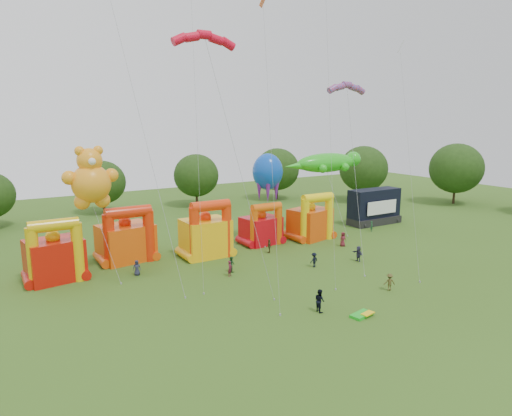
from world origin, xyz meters
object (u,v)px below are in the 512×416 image
gecko_kite (328,169)px  bouncy_castle_0 (55,257)px  teddy_bear_kite (97,203)px  spectator_4 (269,246)px  stage_trailer (374,207)px  octopus_kite (267,190)px  bouncy_castle_2 (207,235)px  spectator_0 (137,268)px

gecko_kite → bouncy_castle_0: bearing=-175.6°
teddy_bear_kite → gecko_kite: (32.98, 3.75, 1.20)m
teddy_bear_kite → spectator_4: 20.53m
stage_trailer → octopus_kite: (-19.69, -0.30, 4.24)m
bouncy_castle_2 → spectator_4: (7.03, -2.65, -1.75)m
stage_trailer → spectator_0: bearing=-173.1°
stage_trailer → teddy_bear_kite: 41.95m
teddy_bear_kite → bouncy_castle_0: bearing=168.2°
bouncy_castle_0 → octopus_kite: size_ratio=0.56×
stage_trailer → spectator_0: stage_trailer is taller
bouncy_castle_2 → octopus_kite: (9.62, 1.95, 4.26)m
teddy_bear_kite → octopus_kite: bearing=6.7°
teddy_bear_kite → octopus_kite: size_ratio=1.15×
bouncy_castle_2 → teddy_bear_kite: 13.25m
bouncy_castle_2 → gecko_kite: (20.73, 3.14, 6.22)m
bouncy_castle_2 → spectator_0: (-9.06, -2.42, -1.78)m
gecko_kite → stage_trailer: bearing=-6.0°
gecko_kite → spectator_0: (-29.79, -5.56, -8.01)m
stage_trailer → gecko_kite: 10.62m
spectator_4 → octopus_kite: bearing=178.5°
gecko_kite → octopus_kite: (-11.11, -1.19, -1.96)m
octopus_kite → gecko_kite: bearing=6.1°
bouncy_castle_0 → spectator_0: 8.01m
spectator_4 → bouncy_castle_2: bearing=-82.8°
teddy_bear_kite → spectator_0: 7.73m
octopus_kite → spectator_4: 8.00m
stage_trailer → gecko_kite: (-8.57, 0.90, 6.20)m
teddy_bear_kite → octopus_kite: teddy_bear_kite is taller
teddy_bear_kite → spectator_0: (3.19, -1.81, -6.81)m
bouncy_castle_2 → octopus_kite: bearing=11.4°
stage_trailer → gecko_kite: size_ratio=0.64×
spectator_0 → spectator_4: spectator_4 is taller
bouncy_castle_2 → teddy_bear_kite: (-12.25, -0.61, 5.02)m
bouncy_castle_2 → stage_trailer: size_ratio=0.80×
teddy_bear_kite → spectator_4: teddy_bear_kite is taller
stage_trailer → spectator_4: size_ratio=5.04×
bouncy_castle_0 → teddy_bear_kite: size_ratio=0.49×
bouncy_castle_2 → teddy_bear_kite: size_ratio=0.51×
stage_trailer → spectator_0: 38.69m
bouncy_castle_0 → octopus_kite: octopus_kite is taller
spectator_4 → gecko_kite: bearing=140.8°
bouncy_castle_0 → spectator_0: bouncy_castle_0 is taller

